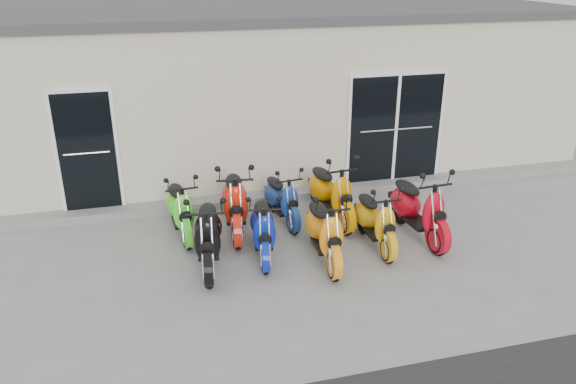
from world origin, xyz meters
name	(u,v)px	position (x,y,z in m)	size (l,w,h in m)	color
ground	(297,249)	(0.00, 0.00, 0.00)	(80.00, 80.00, 0.00)	gray
building	(238,84)	(0.00, 5.20, 1.60)	(14.00, 6.00, 3.20)	beige
roof_cap	(236,9)	(0.00, 5.20, 3.28)	(14.20, 6.20, 0.16)	#3F3F42
front_step	(269,197)	(0.00, 2.02, 0.07)	(14.00, 0.40, 0.15)	gray
door_left	(87,149)	(-3.20, 2.17, 1.26)	(1.07, 0.08, 2.22)	black
door_right	(395,126)	(2.60, 2.17, 1.26)	(2.02, 0.08, 2.22)	black
scooter_front_black	(208,227)	(-1.43, -0.18, 0.65)	(0.64, 1.76, 1.30)	black
scooter_front_blue	(263,222)	(-0.57, -0.07, 0.59)	(0.58, 1.59, 1.18)	#0B229E
scooter_front_orange_a	(324,224)	(0.29, -0.45, 0.63)	(0.62, 1.71, 1.27)	orange
scooter_front_orange_b	(376,213)	(1.22, -0.22, 0.59)	(0.58, 1.59, 1.17)	#D79A0F
scooter_front_red	(419,201)	(2.02, -0.11, 0.67)	(0.66, 1.82, 1.34)	red
scooter_back_green	(180,202)	(-1.75, 0.99, 0.60)	(0.59, 1.63, 1.20)	#4BE729
scooter_back_red	(235,194)	(-0.85, 0.88, 0.68)	(0.67, 1.85, 1.36)	red
scooter_back_blue	(282,193)	(0.00, 1.04, 0.56)	(0.55, 1.52, 1.12)	navy
scooter_back_yellow	(331,185)	(0.85, 0.90, 0.67)	(0.65, 1.80, 1.33)	#D28200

